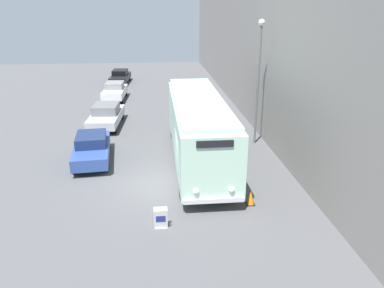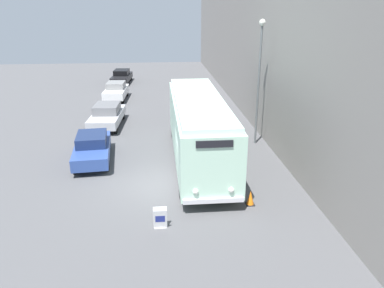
# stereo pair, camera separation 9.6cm
# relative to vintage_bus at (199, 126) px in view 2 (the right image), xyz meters

# --- Properties ---
(ground_plane) EXTENTS (80.00, 80.00, 0.00)m
(ground_plane) POSITION_rel_vintage_bus_xyz_m (-1.99, -2.71, -1.94)
(ground_plane) COLOR #4C4C4F
(building_wall_right) EXTENTS (0.30, 60.00, 8.76)m
(building_wall_right) POSITION_rel_vintage_bus_xyz_m (4.60, 7.29, 2.44)
(building_wall_right) COLOR gray
(building_wall_right) RESTS_ON ground_plane
(vintage_bus) EXTENTS (2.60, 11.04, 3.48)m
(vintage_bus) POSITION_rel_vintage_bus_xyz_m (0.00, 0.00, 0.00)
(vintage_bus) COLOR black
(vintage_bus) RESTS_ON ground_plane
(sign_board) EXTENTS (0.52, 0.31, 0.82)m
(sign_board) POSITION_rel_vintage_bus_xyz_m (-2.14, -6.33, -1.55)
(sign_board) COLOR gray
(sign_board) RESTS_ON ground_plane
(streetlamp) EXTENTS (0.36, 0.36, 7.21)m
(streetlamp) POSITION_rel_vintage_bus_xyz_m (3.74, 2.41, 2.66)
(streetlamp) COLOR #595E60
(streetlamp) RESTS_ON ground_plane
(parked_car_near) EXTENTS (2.15, 4.59, 1.47)m
(parked_car_near) POSITION_rel_vintage_bus_xyz_m (-5.67, 0.59, -1.20)
(parked_car_near) COLOR black
(parked_car_near) RESTS_ON ground_plane
(parked_car_mid) EXTENTS (2.22, 4.84, 1.51)m
(parked_car_mid) POSITION_rel_vintage_bus_xyz_m (-5.62, 6.85, -1.17)
(parked_car_mid) COLOR black
(parked_car_mid) RESTS_ON ground_plane
(parked_car_far) EXTENTS (2.00, 4.28, 1.53)m
(parked_car_far) POSITION_rel_vintage_bus_xyz_m (-5.75, 14.62, -1.16)
(parked_car_far) COLOR black
(parked_car_far) RESTS_ON ground_plane
(parked_car_distant) EXTENTS (2.09, 4.61, 1.40)m
(parked_car_distant) POSITION_rel_vintage_bus_xyz_m (-5.88, 22.20, -1.23)
(parked_car_distant) COLOR black
(parked_car_distant) RESTS_ON ground_plane
(traffic_cone) EXTENTS (0.36, 0.36, 0.64)m
(traffic_cone) POSITION_rel_vintage_bus_xyz_m (1.66, -4.93, -1.63)
(traffic_cone) COLOR black
(traffic_cone) RESTS_ON ground_plane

